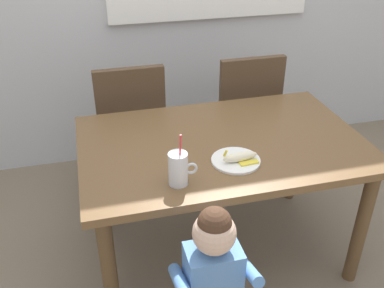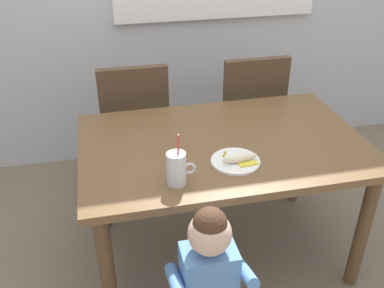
{
  "view_description": "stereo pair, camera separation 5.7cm",
  "coord_description": "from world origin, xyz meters",
  "px_view_note": "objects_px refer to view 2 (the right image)",
  "views": [
    {
      "loc": [
        -0.62,
        -1.79,
        1.84
      ],
      "look_at": [
        -0.18,
        -0.09,
        0.81
      ],
      "focal_mm": 40.24,
      "sensor_mm": 36.0,
      "label": 1
    },
    {
      "loc": [
        -0.57,
        -1.8,
        1.84
      ],
      "look_at": [
        -0.18,
        -0.09,
        0.81
      ],
      "focal_mm": 40.24,
      "sensor_mm": 36.0,
      "label": 2
    }
  ],
  "objects_px": {
    "dining_chair_left": "(134,123)",
    "snack_plate": "(236,161)",
    "peeled_banana": "(240,158)",
    "dining_table": "(223,158)",
    "milk_cup": "(177,170)",
    "dining_chair_right": "(248,112)",
    "toddler_standing": "(209,271)"
  },
  "relations": [
    {
      "from": "dining_chair_left",
      "to": "snack_plate",
      "type": "bearing_deg",
      "value": 113.47
    },
    {
      "from": "milk_cup",
      "to": "peeled_banana",
      "type": "bearing_deg",
      "value": 15.62
    },
    {
      "from": "dining_chair_left",
      "to": "dining_chair_right",
      "type": "xyz_separation_m",
      "value": [
        0.77,
        -0.02,
        0.0
      ]
    },
    {
      "from": "peeled_banana",
      "to": "toddler_standing",
      "type": "bearing_deg",
      "value": -121.67
    },
    {
      "from": "dining_table",
      "to": "dining_chair_left",
      "type": "xyz_separation_m",
      "value": [
        -0.39,
        0.7,
        -0.11
      ]
    },
    {
      "from": "dining_chair_right",
      "to": "milk_cup",
      "type": "bearing_deg",
      "value": 55.61
    },
    {
      "from": "dining_table",
      "to": "dining_chair_left",
      "type": "distance_m",
      "value": 0.81
    },
    {
      "from": "dining_table",
      "to": "dining_chair_right",
      "type": "height_order",
      "value": "dining_chair_right"
    },
    {
      "from": "snack_plate",
      "to": "dining_chair_right",
      "type": "bearing_deg",
      "value": 67.02
    },
    {
      "from": "dining_table",
      "to": "snack_plate",
      "type": "relative_size",
      "value": 6.23
    },
    {
      "from": "dining_chair_left",
      "to": "peeled_banana",
      "type": "height_order",
      "value": "dining_chair_left"
    },
    {
      "from": "dining_table",
      "to": "milk_cup",
      "type": "bearing_deg",
      "value": -134.36
    },
    {
      "from": "dining_table",
      "to": "snack_plate",
      "type": "height_order",
      "value": "snack_plate"
    },
    {
      "from": "milk_cup",
      "to": "snack_plate",
      "type": "distance_m",
      "value": 0.32
    },
    {
      "from": "dining_chair_right",
      "to": "snack_plate",
      "type": "bearing_deg",
      "value": 67.02
    },
    {
      "from": "dining_table",
      "to": "dining_chair_right",
      "type": "distance_m",
      "value": 0.79
    },
    {
      "from": "dining_table",
      "to": "dining_chair_right",
      "type": "bearing_deg",
      "value": 61.0
    },
    {
      "from": "toddler_standing",
      "to": "milk_cup",
      "type": "distance_m",
      "value": 0.43
    },
    {
      "from": "dining_chair_left",
      "to": "toddler_standing",
      "type": "height_order",
      "value": "dining_chair_left"
    },
    {
      "from": "dining_table",
      "to": "dining_chair_left",
      "type": "height_order",
      "value": "dining_chair_left"
    },
    {
      "from": "milk_cup",
      "to": "snack_plate",
      "type": "height_order",
      "value": "milk_cup"
    },
    {
      "from": "toddler_standing",
      "to": "peeled_banana",
      "type": "relative_size",
      "value": 4.83
    },
    {
      "from": "dining_table",
      "to": "milk_cup",
      "type": "height_order",
      "value": "milk_cup"
    },
    {
      "from": "snack_plate",
      "to": "peeled_banana",
      "type": "distance_m",
      "value": 0.03
    },
    {
      "from": "dining_chair_left",
      "to": "toddler_standing",
      "type": "relative_size",
      "value": 1.15
    },
    {
      "from": "dining_chair_right",
      "to": "milk_cup",
      "type": "distance_m",
      "value": 1.23
    },
    {
      "from": "dining_chair_right",
      "to": "peeled_banana",
      "type": "bearing_deg",
      "value": 68.05
    },
    {
      "from": "dining_chair_right",
      "to": "dining_chair_left",
      "type": "bearing_deg",
      "value": -1.18
    },
    {
      "from": "dining_chair_left",
      "to": "snack_plate",
      "type": "xyz_separation_m",
      "value": [
        0.39,
        -0.9,
        0.21
      ]
    },
    {
      "from": "dining_table",
      "to": "dining_chair_right",
      "type": "xyz_separation_m",
      "value": [
        0.38,
        0.69,
        -0.11
      ]
    },
    {
      "from": "toddler_standing",
      "to": "snack_plate",
      "type": "bearing_deg",
      "value": 60.56
    },
    {
      "from": "dining_table",
      "to": "toddler_standing",
      "type": "height_order",
      "value": "toddler_standing"
    }
  ]
}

